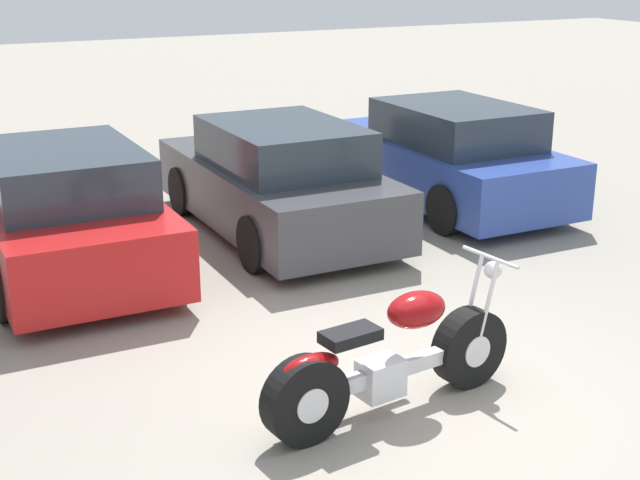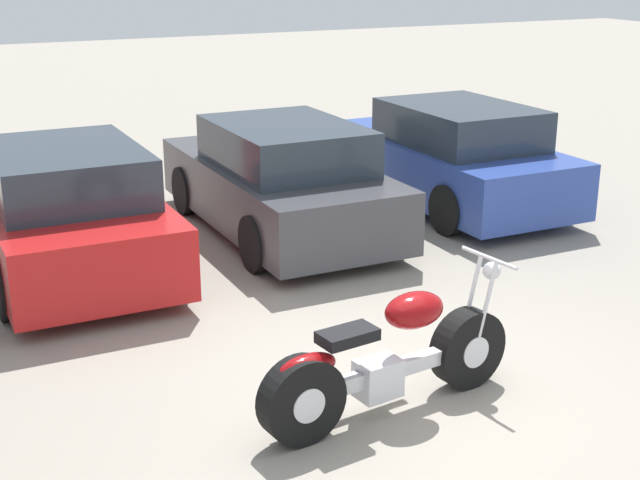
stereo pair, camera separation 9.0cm
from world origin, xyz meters
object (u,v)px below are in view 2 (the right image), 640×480
Objects in this scene: parked_car_red at (66,211)px; parked_car_blue at (451,157)px; motorcycle at (388,361)px; parked_car_dark_grey at (280,181)px.

parked_car_red is 5.38m from parked_car_blue.
motorcycle is at bearing -70.58° from parked_car_red.
parked_car_blue is (5.36, 0.36, 0.00)m from parked_car_red.
parked_car_red reaches higher than motorcycle.
parked_car_dark_grey and parked_car_blue have the same top height.
motorcycle is 4.70m from parked_car_red.
motorcycle is 6.12m from parked_car_blue.
parked_car_blue reaches higher than motorcycle.
motorcycle is 4.75m from parked_car_dark_grey.
parked_car_red is (-1.56, 4.43, 0.24)m from motorcycle.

